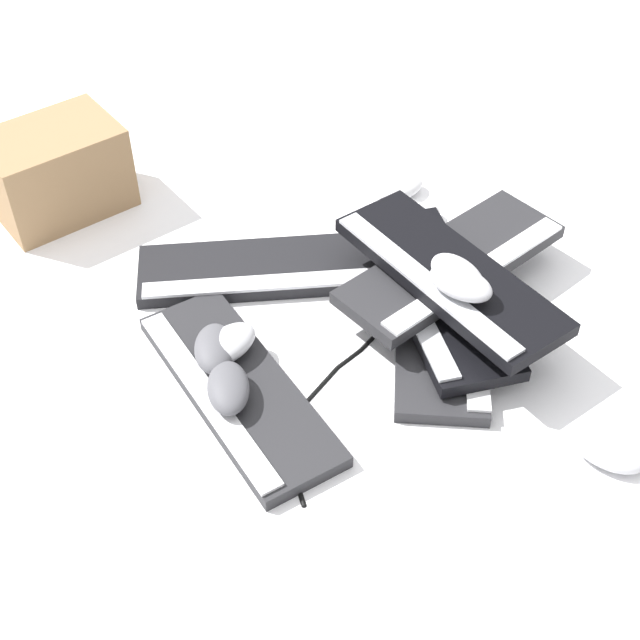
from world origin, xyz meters
TOP-DOWN VIEW (x-y plane):
  - ground_plane at (0.00, 0.00)m, footprint 3.20×3.20m
  - keyboard_0 at (0.19, 0.05)m, footprint 0.25×0.46m
  - keyboard_1 at (-0.08, 0.16)m, footprint 0.46×0.24m
  - keyboard_2 at (-0.05, -0.21)m, footprint 0.46×0.31m
  - keyboard_3 at (-0.01, -0.22)m, footprint 0.45×0.18m
  - keyboard_4 at (0.03, -0.26)m, footprint 0.30×0.46m
  - keyboard_5 at (-0.03, -0.22)m, footprint 0.46×0.27m
  - mouse_0 at (0.33, -0.29)m, footprint 0.09×0.12m
  - mouse_1 at (-0.10, 0.18)m, footprint 0.12×0.09m
  - mouse_2 at (0.23, -0.28)m, footprint 0.09×0.12m
  - mouse_3 at (-0.07, -0.22)m, footprint 0.12×0.09m
  - mouse_4 at (-0.09, -0.21)m, footprint 0.13×0.12m
  - mouse_5 at (-0.01, 0.18)m, footprint 0.12×0.09m
  - mouse_6 at (-0.39, -0.33)m, footprint 0.13×0.12m
  - mouse_7 at (-0.01, 0.16)m, footprint 0.11×0.13m
  - cable_0 at (-0.09, -0.02)m, footprint 0.43×0.37m
  - cardboard_box at (0.52, 0.36)m, footprint 0.24×0.29m

SIDE VIEW (x-z plane):
  - ground_plane at x=0.00m, z-range 0.00..0.00m
  - cable_0 at x=-0.09m, z-range 0.00..0.01m
  - keyboard_0 at x=0.19m, z-range 0.00..0.03m
  - keyboard_1 at x=-0.08m, z-range 0.00..0.03m
  - keyboard_2 at x=-0.05m, z-range 0.00..0.03m
  - mouse_0 at x=0.33m, z-range 0.00..0.04m
  - mouse_2 at x=0.23m, z-range 0.00..0.04m
  - mouse_6 at x=-0.39m, z-range 0.00..0.04m
  - keyboard_3 at x=-0.01m, z-range 0.03..0.06m
  - mouse_1 at x=-0.10m, z-range 0.03..0.07m
  - mouse_5 at x=-0.01m, z-range 0.03..0.07m
  - mouse_7 at x=-0.01m, z-range 0.03..0.07m
  - keyboard_4 at x=0.03m, z-range 0.06..0.09m
  - cardboard_box at x=0.52m, z-range 0.00..0.17m
  - keyboard_5 at x=-0.03m, z-range 0.09..0.12m
  - mouse_3 at x=-0.07m, z-range 0.12..0.16m
  - mouse_4 at x=-0.09m, z-range 0.12..0.16m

